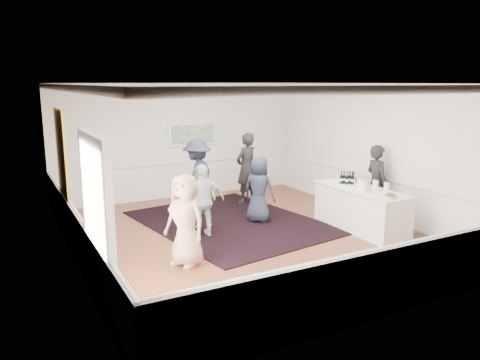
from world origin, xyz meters
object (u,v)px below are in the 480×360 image
guest_dark_a (197,178)px  ice_bucket (359,181)px  guest_green (203,199)px  nut_bowl (390,196)px  bartender (376,183)px  guest_dark_b (246,168)px  guest_lilac (204,201)px  guest_tan (185,220)px  serving_table (361,209)px  guest_navy (259,189)px

guest_dark_a → ice_bucket: size_ratio=7.24×
guest_green → nut_bowl: (3.07, -2.39, 0.24)m
bartender → ice_bucket: size_ratio=6.98×
bartender → guest_dark_b: (-1.87, 2.92, 0.04)m
ice_bucket → guest_lilac: bearing=162.9°
nut_bowl → bartender: bearing=56.1°
bartender → ice_bucket: (-0.69, -0.16, 0.14)m
guest_green → guest_tan: bearing=-62.0°
serving_table → guest_dark_b: (-1.11, 3.27, 0.48)m
guest_lilac → nut_bowl: size_ratio=5.71×
guest_lilac → guest_dark_a: (0.52, 1.56, 0.16)m
serving_table → bartender: (0.76, 0.35, 0.44)m
guest_navy → nut_bowl: size_ratio=5.68×
bartender → guest_lilac: bartender is taller
bartender → guest_tan: bartender is taller
bartender → nut_bowl: bartender is taller
nut_bowl → serving_table: bearing=84.4°
serving_table → guest_dark_b: guest_dark_b is taller
guest_dark_a → bartender: bearing=103.9°
guest_navy → ice_bucket: size_ratio=5.95×
serving_table → guest_navy: bearing=136.7°
guest_dark_b → guest_navy: size_ratio=1.23×
guest_tan → guest_navy: guest_tan is taller
guest_green → nut_bowl: size_ratio=5.42×
ice_bucket → guest_green: bearing=158.2°
guest_tan → nut_bowl: (4.09, -0.81, 0.14)m
guest_green → ice_bucket: size_ratio=5.67×
serving_table → ice_bucket: 0.61m
guest_navy → guest_tan: bearing=88.3°
nut_bowl → guest_dark_b: bearing=103.7°
guest_dark_a → guest_dark_b: 1.71m
guest_green → bartender: bearing=44.7°
guest_dark_a → guest_navy: size_ratio=1.22×
guest_lilac → nut_bowl: guest_lilac is taller
bartender → guest_dark_a: size_ratio=0.96×
serving_table → guest_dark_b: 3.49m
bartender → guest_green: bearing=80.6°
guest_green → nut_bowl: bearing=22.9°
guest_dark_b → nut_bowl: (1.02, -4.19, 0.02)m
guest_lilac → guest_navy: guest_lilac is taller
guest_dark_a → guest_navy: guest_dark_a is taller
guest_green → guest_dark_a: bearing=132.8°
serving_table → guest_green: size_ratio=1.57×
bartender → guest_dark_a: 4.26m
serving_table → bartender: 0.94m
guest_navy → ice_bucket: bearing=-164.3°
guest_green → guest_navy: (1.48, 0.11, 0.04)m
bartender → guest_green: size_ratio=1.23×
bartender → guest_lilac: (-4.02, 0.86, -0.13)m
guest_green → guest_navy: 1.48m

